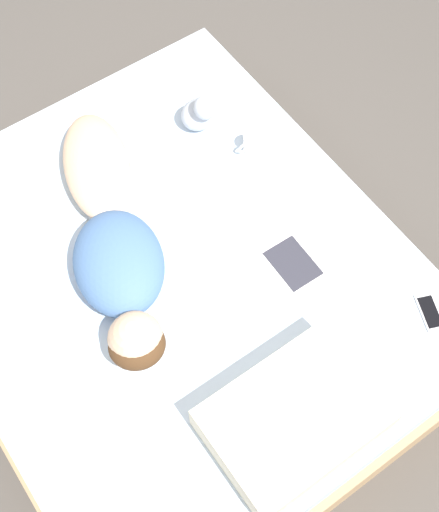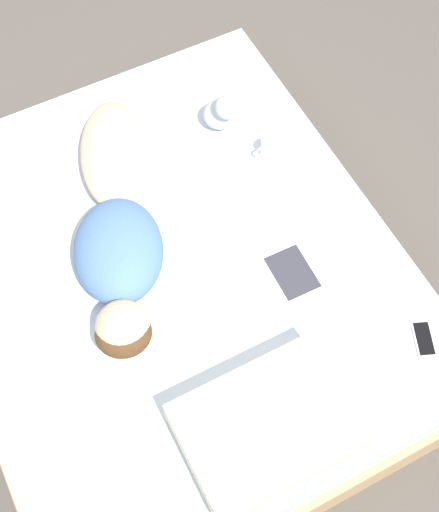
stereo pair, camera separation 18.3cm
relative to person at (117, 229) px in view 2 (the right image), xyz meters
name	(u,v)px [view 2 (the right image)]	position (x,y,z in m)	size (l,w,h in m)	color
ground_plane	(178,313)	(-0.14, 0.19, -0.56)	(12.00, 12.00, 0.00)	#4C4742
bed	(175,290)	(-0.14, 0.19, -0.33)	(1.75, 2.06, 0.47)	tan
person	(117,229)	(0.00, 0.00, 0.00)	(0.64, 1.20, 0.20)	#DBB28E
open_magazine	(316,262)	(-0.64, 0.44, -0.09)	(0.46, 0.30, 0.01)	white
coffee_mug	(269,148)	(-0.73, -0.10, -0.05)	(0.11, 0.07, 0.08)	white
cell_phone	(424,339)	(-0.83, 0.90, -0.08)	(0.12, 0.17, 0.01)	silver
plush_toy	(222,112)	(-0.63, -0.33, 0.00)	(0.16, 0.18, 0.22)	#B2BCCC
pillow	(268,427)	(-0.15, 0.94, -0.02)	(0.58, 0.42, 0.14)	beige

